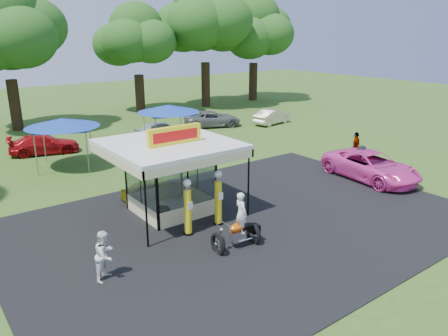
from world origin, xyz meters
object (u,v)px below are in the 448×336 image
(pink_sedan, at_px, (371,166))
(spectator_east_a, at_px, (361,160))
(bg_car_d, at_px, (212,119))
(tent_east, at_px, (168,109))
(bg_car_c, at_px, (161,130))
(spectator_west, at_px, (105,255))
(spectator_east_b, at_px, (356,146))
(bg_car_b, at_px, (44,144))
(bg_car_e, at_px, (272,117))
(gas_pump_left, at_px, (188,208))
(gas_pump_right, at_px, (218,199))
(gas_station_kiosk, at_px, (170,176))
(kiosk_car, at_px, (149,189))
(a_frame_sign, at_px, (406,177))
(motorcycle, at_px, (239,226))
(tent_west, at_px, (62,123))

(pink_sedan, relative_size, spectator_east_a, 3.26)
(pink_sedan, distance_m, bg_car_d, 17.36)
(tent_east, bearing_deg, bg_car_d, 30.88)
(spectator_east_a, distance_m, bg_car_c, 15.76)
(spectator_west, bearing_deg, bg_car_d, 8.09)
(spectator_east_b, bearing_deg, spectator_east_a, 26.95)
(spectator_east_a, relative_size, bg_car_b, 0.39)
(bg_car_c, relative_size, bg_car_e, 1.05)
(gas_pump_left, distance_m, gas_pump_right, 1.60)
(gas_station_kiosk, relative_size, pink_sedan, 0.93)
(kiosk_car, relative_size, tent_east, 0.63)
(bg_car_c, bearing_deg, bg_car_b, 79.68)
(gas_pump_left, height_order, pink_sedan, gas_pump_left)
(gas_station_kiosk, bearing_deg, gas_pump_left, -104.77)
(a_frame_sign, relative_size, bg_car_c, 0.25)
(bg_car_c, bearing_deg, gas_pump_left, 151.71)
(spectator_west, height_order, bg_car_d, spectator_west)
(a_frame_sign, relative_size, spectator_east_b, 0.57)
(motorcycle, xyz_separation_m, bg_car_e, (17.43, 16.88, -0.25))
(gas_pump_right, xyz_separation_m, spectator_east_b, (13.30, 2.83, -0.27))
(tent_west, bearing_deg, tent_east, 3.69)
(gas_station_kiosk, xyz_separation_m, spectator_west, (-4.73, -3.71, -0.89))
(kiosk_car, bearing_deg, spectator_east_a, -109.05)
(gas_pump_left, height_order, bg_car_b, gas_pump_left)
(spectator_west, bearing_deg, spectator_east_a, -31.76)
(bg_car_d, distance_m, tent_east, 8.09)
(gas_pump_left, relative_size, bg_car_c, 0.58)
(motorcycle, bearing_deg, bg_car_d, 61.88)
(spectator_east_a, bearing_deg, gas_pump_right, -12.04)
(bg_car_d, xyz_separation_m, bg_car_e, (5.03, -2.34, -0.03))
(bg_car_c, xyz_separation_m, tent_west, (-8.36, -3.01, 2.08))
(gas_station_kiosk, height_order, motorcycle, gas_station_kiosk)
(bg_car_e, bearing_deg, motorcycle, 124.01)
(gas_pump_left, relative_size, gas_pump_right, 0.98)
(gas_pump_left, xyz_separation_m, bg_car_b, (-1.15, 16.71, -0.51))
(spectator_east_a, bearing_deg, bg_car_d, -108.72)
(pink_sedan, bearing_deg, gas_pump_left, -175.83)
(pink_sedan, distance_m, bg_car_c, 16.52)
(bg_car_e, bearing_deg, gas_station_kiosk, 114.48)
(motorcycle, distance_m, bg_car_c, 18.85)
(kiosk_car, bearing_deg, gas_station_kiosk, -180.00)
(motorcycle, bearing_deg, gas_pump_right, 79.57)
(kiosk_car, bearing_deg, motorcycle, -177.14)
(bg_car_d, bearing_deg, tent_east, 141.51)
(kiosk_car, distance_m, bg_car_d, 17.76)
(pink_sedan, xyz_separation_m, spectator_east_a, (0.25, 0.88, 0.08))
(tent_west, bearing_deg, gas_station_kiosk, -80.80)
(gas_pump_right, xyz_separation_m, tent_west, (-2.57, 12.53, 1.61))
(gas_station_kiosk, xyz_separation_m, a_frame_sign, (12.08, -4.61, -1.25))
(gas_pump_left, relative_size, bg_car_b, 0.53)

